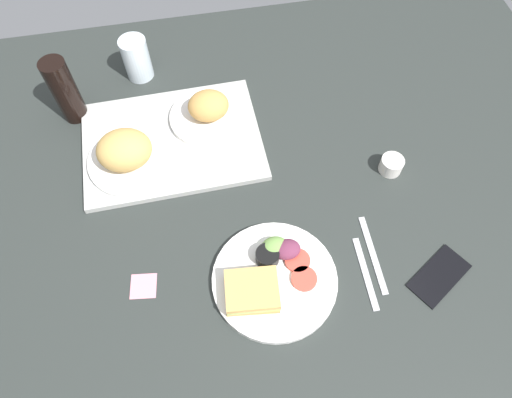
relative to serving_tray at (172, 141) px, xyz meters
The scene contains 12 objects.
ground_plane 30.27cm from the serving_tray, 58.93° to the right, with size 190.00×150.00×3.00cm, color #282D2B.
serving_tray is the anchor object (origin of this frame).
bread_plate_near 12.92cm from the serving_tray, 152.56° to the right, with size 21.98×21.98×10.34cm.
bread_plate_far 12.09cm from the serving_tray, 25.79° to the left, with size 19.78×19.78×8.56cm.
plate_with_salad 44.79cm from the serving_tray, 67.13° to the right, with size 27.10×27.10×5.40cm.
drinking_glass 27.40cm from the serving_tray, 103.97° to the left, with size 7.40×7.40×12.02cm, color silver.
soda_bottle 29.53cm from the serving_tray, 149.70° to the left, with size 6.40×6.40×18.45cm, color black.
espresso_cup 55.53cm from the serving_tray, 19.37° to the right, with size 5.60×5.60×4.00cm, color silver.
fork 57.95cm from the serving_tray, 48.92° to the right, with size 17.00×1.40×0.50cm, color #B7B7BC.
knife 57.11cm from the serving_tray, 44.01° to the right, with size 19.00×1.40×0.50cm, color #B7B7BC.
cell_phone 71.55cm from the serving_tray, 41.40° to the right, with size 14.40×7.20×0.80cm, color black.
sticky_note 38.76cm from the serving_tray, 105.00° to the right, with size 5.60×5.60×0.12cm, color pink.
Camera 1 is at (-7.99, -49.14, 94.89)cm, focal length 32.10 mm.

